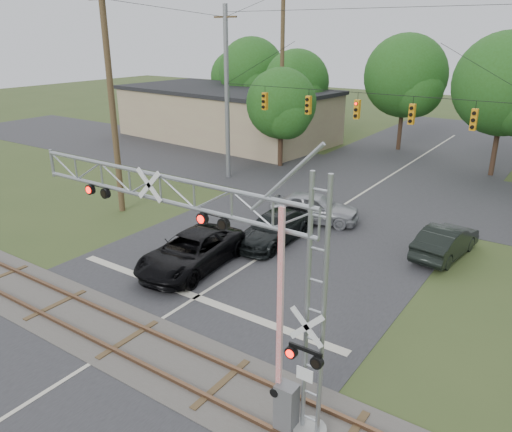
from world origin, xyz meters
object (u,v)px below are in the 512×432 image
Objects in this scene: crossing_gantry at (213,257)px; traffic_signal_span at (373,108)px; car_dark at (274,228)px; commercial_building at (226,114)px; pickup_black at (191,252)px; sedan_silver at (314,207)px.

crossing_gantry is 0.52× the size of traffic_signal_span.
car_dark is at bearing -99.89° from traffic_signal_span.
traffic_signal_span is 3.87× the size of car_dark.
crossing_gantry is 36.71m from commercial_building.
car_dark is (-1.42, -8.12, -5.00)m from traffic_signal_span.
pickup_black is at bearing -108.75° from car_dark.
crossing_gantry is 0.47× the size of commercial_building.
pickup_black is at bearing 152.15° from sedan_silver.
traffic_signal_span reaches higher than car_dark.
commercial_building is at bearing 150.29° from traffic_signal_span.
sedan_silver reaches higher than car_dark.
traffic_signal_span is at bearing 79.00° from car_dark.
pickup_black is 0.26× the size of commercial_building.
commercial_building is at bearing 33.37° from sedan_silver.
pickup_black is (-2.84, -12.60, -4.94)m from traffic_signal_span.
crossing_gantry is at bearing -178.61° from sedan_silver.
pickup_black is at bearing 136.38° from crossing_gantry.
car_dark is 1.03× the size of sedan_silver.
traffic_signal_span reaches higher than pickup_black.
car_dark is at bearing 114.31° from crossing_gantry.
crossing_gantry is 2.08× the size of sedan_silver.
car_dark is at bearing -42.09° from commercial_building.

